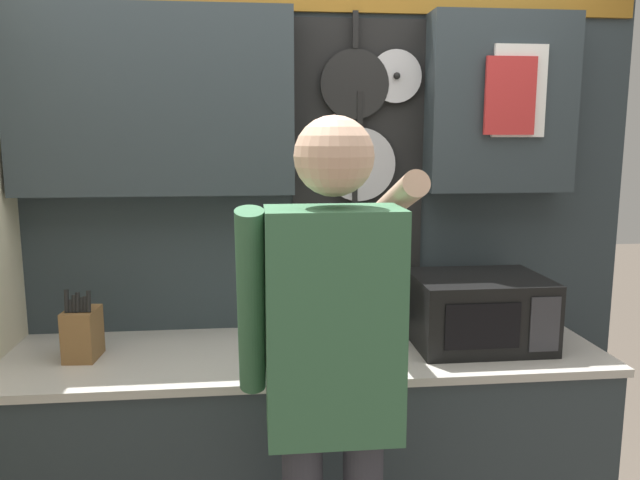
{
  "coord_description": "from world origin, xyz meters",
  "views": [
    {
      "loc": [
        -0.19,
        -2.26,
        1.74
      ],
      "look_at": [
        0.07,
        0.21,
        1.31
      ],
      "focal_mm": 35.0,
      "sensor_mm": 36.0,
      "label": 1
    }
  ],
  "objects_px": {
    "knife_block": "(82,333)",
    "microwave": "(478,311)",
    "person": "(333,367)",
    "utensil_crock": "(370,328)"
  },
  "relations": [
    {
      "from": "microwave",
      "to": "utensil_crock",
      "type": "bearing_deg",
      "value": 179.75
    },
    {
      "from": "utensil_crock",
      "to": "person",
      "type": "xyz_separation_m",
      "value": [
        -0.22,
        -0.57,
        0.07
      ]
    },
    {
      "from": "knife_block",
      "to": "microwave",
      "type": "bearing_deg",
      "value": -0.01
    },
    {
      "from": "knife_block",
      "to": "utensil_crock",
      "type": "bearing_deg",
      "value": 0.08
    },
    {
      "from": "utensil_crock",
      "to": "person",
      "type": "relative_size",
      "value": 0.19
    },
    {
      "from": "microwave",
      "to": "person",
      "type": "height_order",
      "value": "person"
    },
    {
      "from": "knife_block",
      "to": "utensil_crock",
      "type": "relative_size",
      "value": 0.79
    },
    {
      "from": "knife_block",
      "to": "person",
      "type": "distance_m",
      "value": 1.02
    },
    {
      "from": "microwave",
      "to": "knife_block",
      "type": "distance_m",
      "value": 1.49
    },
    {
      "from": "knife_block",
      "to": "utensil_crock",
      "type": "xyz_separation_m",
      "value": [
        1.06,
        0.0,
        -0.02
      ]
    }
  ]
}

